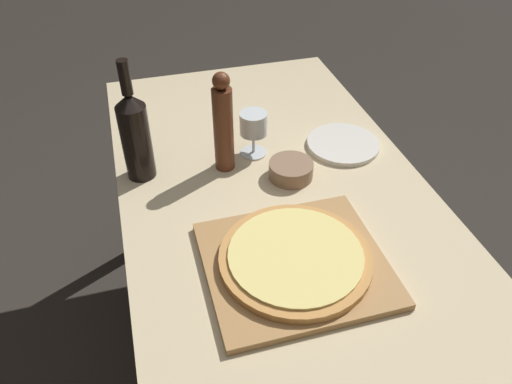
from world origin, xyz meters
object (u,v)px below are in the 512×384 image
at_px(pepper_mill, 223,125).
at_px(wine_bottle, 135,134).
at_px(small_bowl, 291,170).
at_px(pizza, 295,257).
at_px(wine_glass, 253,126).

bearing_deg(pepper_mill, wine_bottle, 173.30).
bearing_deg(small_bowl, wine_bottle, 163.07).
relative_size(pizza, pepper_mill, 1.18).
bearing_deg(pepper_mill, small_bowl, -29.53).
xyz_separation_m(pizza, wine_bottle, (-0.29, 0.42, 0.10)).
bearing_deg(wine_bottle, small_bowl, -16.93).
bearing_deg(pizza, pepper_mill, 99.22).
bearing_deg(pepper_mill, wine_glass, 23.66).
distance_m(pizza, wine_bottle, 0.52).
xyz_separation_m(wine_bottle, wine_glass, (0.31, 0.01, -0.04)).
xyz_separation_m(pepper_mill, wine_glass, (0.09, 0.04, -0.04)).
xyz_separation_m(pizza, wine_glass, (0.03, 0.43, 0.06)).
distance_m(pepper_mill, wine_glass, 0.11).
bearing_deg(wine_bottle, pizza, -55.86).
xyz_separation_m(wine_bottle, pepper_mill, (0.22, -0.03, 0.01)).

